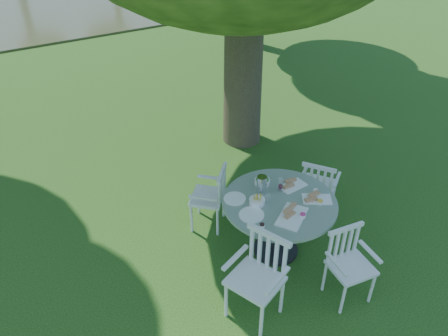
{
  "coord_description": "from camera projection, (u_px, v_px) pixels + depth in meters",
  "views": [
    {
      "loc": [
        -2.43,
        -3.74,
        4.0
      ],
      "look_at": [
        0.0,
        0.2,
        0.85
      ],
      "focal_mm": 35.0,
      "sensor_mm": 36.0,
      "label": 1
    }
  ],
  "objects": [
    {
      "name": "ground",
      "position": [
        232.0,
        227.0,
        5.93
      ],
      "size": [
        140.0,
        140.0,
        0.0
      ],
      "primitive_type": "plane",
      "color": "#12360B",
      "rests_on": "ground"
    },
    {
      "name": "table",
      "position": [
        279.0,
        212.0,
        5.2
      ],
      "size": [
        1.35,
        1.35,
        0.8
      ],
      "color": "black",
      "rests_on": "ground"
    },
    {
      "name": "chair_ne",
      "position": [
        318.0,
        185.0,
        5.85
      ],
      "size": [
        0.6,
        0.6,
        0.88
      ],
      "rotation": [
        0.0,
        0.0,
        -4.11
      ],
      "color": "silver",
      "rests_on": "ground"
    },
    {
      "name": "chair_nw",
      "position": [
        214.0,
        194.0,
        5.68
      ],
      "size": [
        0.61,
        0.61,
        0.89
      ],
      "rotation": [
        0.0,
        0.0,
        -2.32
      ],
      "color": "silver",
      "rests_on": "ground"
    },
    {
      "name": "chair_sw",
      "position": [
        261.0,
        270.0,
        4.5
      ],
      "size": [
        0.63,
        0.65,
        1.01
      ],
      "rotation": [
        0.0,
        0.0,
        -1.2
      ],
      "color": "silver",
      "rests_on": "ground"
    },
    {
      "name": "chair_se",
      "position": [
        347.0,
        258.0,
        4.75
      ],
      "size": [
        0.5,
        0.47,
        0.87
      ],
      "rotation": [
        0.0,
        0.0,
        -0.14
      ],
      "color": "silver",
      "rests_on": "ground"
    },
    {
      "name": "tableware",
      "position": [
        270.0,
        196.0,
        5.12
      ],
      "size": [
        1.16,
        1.01,
        0.24
      ],
      "color": "white",
      "rests_on": "table"
    }
  ]
}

